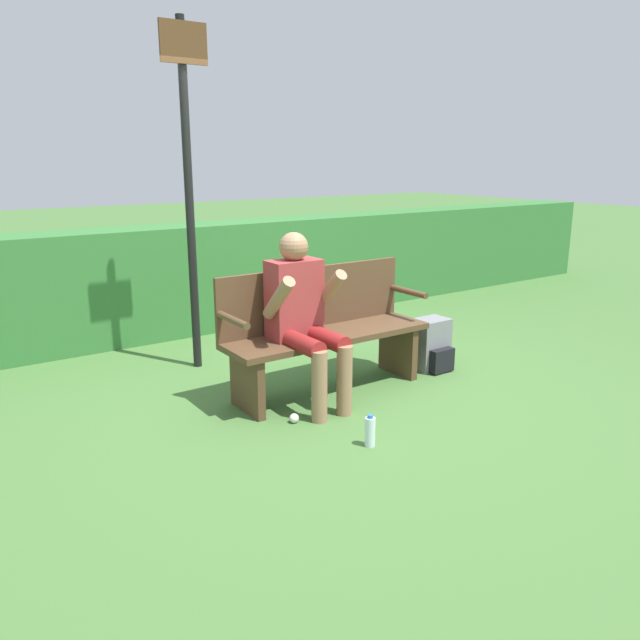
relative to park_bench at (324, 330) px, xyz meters
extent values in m
plane|color=#426B33|center=(0.00, -0.07, -0.48)|extent=(40.00, 40.00, 0.00)
cube|color=#337033|center=(0.00, 2.20, 0.07)|extent=(12.00, 0.55, 1.10)
cube|color=#513823|center=(0.00, -0.07, -0.03)|extent=(1.66, 0.46, 0.05)
cube|color=#513823|center=(0.00, 0.15, 0.23)|extent=(1.66, 0.04, 0.48)
cube|color=#513823|center=(-0.71, -0.07, -0.27)|extent=(0.06, 0.42, 0.43)
cube|color=#513823|center=(0.71, -0.07, -0.27)|extent=(0.06, 0.42, 0.43)
cylinder|color=#513823|center=(-0.80, -0.07, 0.21)|extent=(0.05, 0.42, 0.05)
cylinder|color=#513823|center=(0.80, -0.07, 0.21)|extent=(0.05, 0.42, 0.05)
cube|color=#993333|center=(-0.28, -0.02, 0.28)|extent=(0.39, 0.22, 0.58)
sphere|color=#997051|center=(-0.28, -0.02, 0.66)|extent=(0.21, 0.21, 0.21)
cylinder|color=maroon|center=(-0.38, -0.26, 0.02)|extent=(0.13, 0.48, 0.13)
cylinder|color=maroon|center=(-0.17, -0.26, 0.02)|extent=(0.13, 0.48, 0.13)
cylinder|color=#997051|center=(-0.38, -0.50, -0.23)|extent=(0.11, 0.11, 0.51)
cylinder|color=#997051|center=(-0.17, -0.50, -0.23)|extent=(0.11, 0.11, 0.51)
cylinder|color=#997051|center=(-0.49, -0.16, 0.34)|extent=(0.09, 0.35, 0.35)
cylinder|color=#997051|center=(-0.06, -0.16, 0.34)|extent=(0.09, 0.35, 0.35)
cube|color=slate|center=(1.03, -0.12, -0.26)|extent=(0.30, 0.22, 0.44)
cube|color=black|center=(1.03, -0.27, -0.37)|extent=(0.22, 0.08, 0.20)
cylinder|color=silver|center=(-0.34, -0.99, -0.39)|extent=(0.07, 0.07, 0.19)
cylinder|color=#2D66B2|center=(-0.34, -0.99, -0.28)|extent=(0.04, 0.04, 0.02)
cylinder|color=black|center=(-0.59, 1.07, 0.93)|extent=(0.07, 0.07, 2.81)
cube|color=brown|center=(-0.59, 1.02, 2.13)|extent=(0.38, 0.02, 0.31)
sphere|color=silver|center=(-0.54, -0.42, -0.45)|extent=(0.07, 0.07, 0.07)
camera|label=1|loc=(-2.65, -3.77, 1.29)|focal=35.00mm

